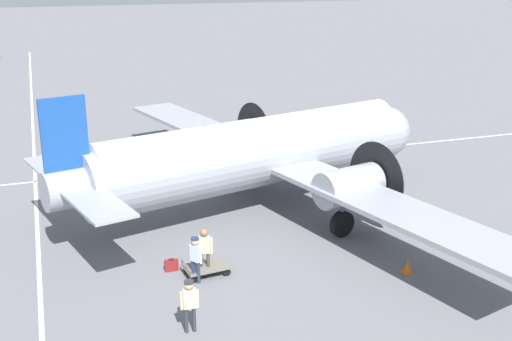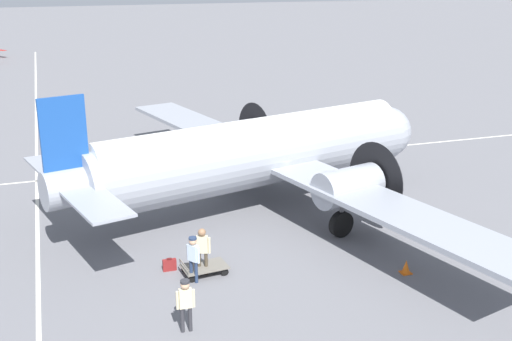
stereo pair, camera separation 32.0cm
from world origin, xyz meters
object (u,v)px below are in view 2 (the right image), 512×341
Objects in this scene: airliner_main at (265,151)px; ramp_agent at (202,246)px; baggage_cart at (204,267)px; passenger_boarding at (193,254)px; traffic_cone at (406,267)px; suitcase_near_door at (170,265)px; crew_foreground at (186,300)px.

airliner_main reaches higher than ramp_agent.
passenger_boarding is at bearing -144.37° from baggage_cart.
ramp_agent is 0.83m from baggage_cart.
baggage_cart is 3.39× the size of traffic_cone.
ramp_agent reaches higher than suitcase_near_door.
suitcase_near_door is (0.66, -1.13, -0.85)m from passenger_boarding.
crew_foreground is 3.43× the size of traffic_cone.
ramp_agent reaches higher than passenger_boarding.
airliner_main is 54.19× the size of suitcase_near_door.
airliner_main is at bearing -71.56° from traffic_cone.
suitcase_near_door is 8.69m from traffic_cone.
passenger_boarding is 3.38× the size of traffic_cone.
airliner_main reaches higher than suitcase_near_door.
ramp_agent reaches higher than traffic_cone.
ramp_agent is at bearing 139.64° from baggage_cart.
ramp_agent is at bearing 70.99° from crew_foreground.
traffic_cone is at bearing 160.37° from suitcase_near_door.
ramp_agent is (-1.39, -3.56, 0.00)m from crew_foreground.
traffic_cone is (-2.70, 8.10, -2.41)m from airliner_main.
traffic_cone is (-7.08, 2.26, -0.86)m from ramp_agent.
airliner_main is at bearing 47.31° from baggage_cart.
airliner_main is 8.87m from traffic_cone.
baggage_cart is (4.33, 5.88, -2.37)m from airliner_main.
airliner_main is at bearing 60.76° from crew_foreground.
passenger_boarding is at bearing 120.17° from suitcase_near_door.
traffic_cone is at bearing 41.56° from passenger_boarding.
suitcase_near_door is (1.10, -0.66, -0.87)m from ramp_agent.
passenger_boarding reaches higher than suitcase_near_door.
crew_foreground reaches higher than passenger_boarding.
airliner_main is 7.68m from baggage_cart.
airliner_main is 15.83× the size of passenger_boarding.
ramp_agent is at bearing -17.66° from traffic_cone.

